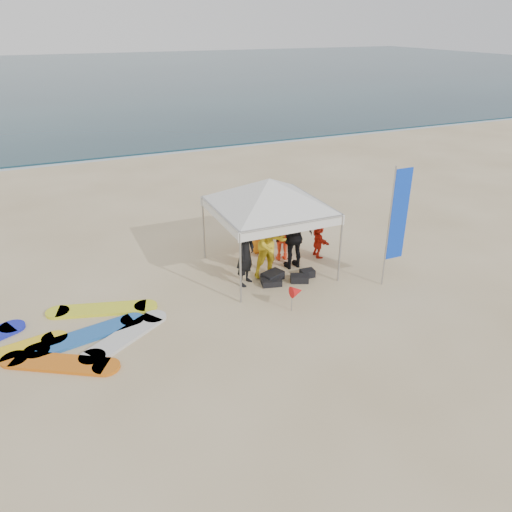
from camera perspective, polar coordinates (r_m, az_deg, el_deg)
The scene contains 14 objects.
ground at distance 10.34m, azimuth 7.30°, elevation -11.51°, with size 120.00×120.00×0.00m, color beige.
ocean at distance 67.40m, azimuth -21.02°, elevation 18.70°, with size 160.00×84.00×0.08m, color #0C2633.
shoreline_foam at distance 26.30m, azimuth -13.56°, elevation 11.20°, with size 160.00×1.20×0.01m, color silver.
person_black_a at distance 12.52m, azimuth -1.21°, elevation 0.27°, with size 0.62×0.41×1.70m, color black.
person_yellow at distance 12.89m, azimuth 1.68°, elevation 1.36°, with size 0.89×0.70×1.84m, color yellow.
person_orange_a at distance 13.91m, azimuth 2.99°, elevation 2.75°, with size 1.05×0.60×1.63m, color #FF3616.
person_black_b at distance 13.40m, azimuth 4.41°, elevation 2.24°, with size 1.07×0.44×1.82m, color black.
person_orange_b at distance 14.35m, azimuth 0.48°, elevation 3.40°, with size 0.77×0.50×1.58m, color orange.
person_seated at distance 14.26m, azimuth 7.14°, elevation 1.83°, with size 0.94×0.30×1.02m, color red.
canopy_tent at distance 12.71m, azimuth 1.54°, elevation 8.80°, with size 3.86×3.86×2.91m.
feather_flag at distance 12.66m, azimuth 15.88°, elevation 4.37°, with size 0.53×0.04×3.12m.
marker_pennant at distance 11.57m, azimuth 4.68°, elevation -4.05°, with size 0.28×0.28×0.64m.
gear_pile at distance 13.00m, azimuth 3.13°, elevation -2.47°, with size 1.53×0.86×0.22m.
surfboard_spread at distance 11.50m, azimuth -22.12°, elevation -8.98°, with size 5.36×3.00×0.07m.
Camera 1 is at (-4.48, -6.97, 6.19)m, focal length 35.00 mm.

